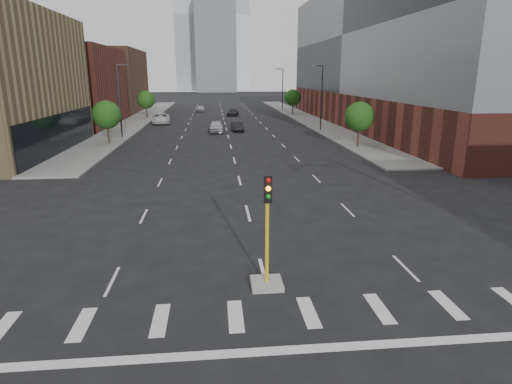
{
  "coord_description": "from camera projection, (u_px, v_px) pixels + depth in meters",
  "views": [
    {
      "loc": [
        -1.87,
        -5.75,
        7.85
      ],
      "look_at": [
        0.04,
        13.54,
        2.5
      ],
      "focal_mm": 30.0,
      "sensor_mm": 36.0,
      "label": 1
    }
  ],
  "objects": [
    {
      "name": "tree_right_far",
      "position": [
        293.0,
        98.0,
        84.95
      ],
      "size": [
        3.2,
        3.2,
        4.85
      ],
      "color": "#382619",
      "rests_on": "ground"
    },
    {
      "name": "streetlight_right_a",
      "position": [
        321.0,
        95.0,
        60.48
      ],
      "size": [
        1.6,
        0.22,
        9.07
      ],
      "color": "#2D2D30",
      "rests_on": "ground"
    },
    {
      "name": "streetlight_left",
      "position": [
        120.0,
        98.0,
        53.14
      ],
      "size": [
        1.6,
        0.22,
        9.07
      ],
      "color": "#2D2D30",
      "rests_on": "ground"
    },
    {
      "name": "tree_left_far",
      "position": [
        146.0,
        100.0,
        77.5
      ],
      "size": [
        3.2,
        3.2,
        4.85
      ],
      "color": "#382619",
      "rests_on": "ground"
    },
    {
      "name": "car_far_left",
      "position": [
        161.0,
        118.0,
        70.31
      ],
      "size": [
        3.46,
        6.43,
        1.72
      ],
      "primitive_type": "imported",
      "rotation": [
        0.0,
        0.0,
        0.1
      ],
      "color": "silver",
      "rests_on": "ground"
    },
    {
      "name": "building_left_far_a",
      "position": [
        48.0,
        87.0,
        66.89
      ],
      "size": [
        20.0,
        22.0,
        12.0
      ],
      "primitive_type": "cube",
      "color": "brown",
      "rests_on": "ground"
    },
    {
      "name": "streetlight_right_b",
      "position": [
        282.0,
        88.0,
        94.06
      ],
      "size": [
        1.6,
        0.22,
        9.07
      ],
      "color": "#2D2D30",
      "rests_on": "ground"
    },
    {
      "name": "building_left_far_b",
      "position": [
        93.0,
        81.0,
        91.7
      ],
      "size": [
        20.0,
        24.0,
        13.0
      ],
      "primitive_type": "cube",
      "color": "brown",
      "rests_on": "ground"
    },
    {
      "name": "tree_left_near",
      "position": [
        107.0,
        115.0,
        48.72
      ],
      "size": [
        3.2,
        3.2,
        4.85
      ],
      "color": "#382619",
      "rests_on": "ground"
    },
    {
      "name": "car_mid_right",
      "position": [
        237.0,
        126.0,
        61.07
      ],
      "size": [
        1.71,
        4.22,
        1.36
      ],
      "primitive_type": "imported",
      "rotation": [
        0.0,
        0.0,
        0.07
      ],
      "color": "black",
      "rests_on": "ground"
    },
    {
      "name": "tower_right",
      "position": [
        231.0,
        17.0,
        247.52
      ],
      "size": [
        20.0,
        20.0,
        80.0
      ],
      "primitive_type": "cube",
      "color": "#B2B7BC",
      "rests_on": "ground"
    },
    {
      "name": "tower_left",
      "position": [
        198.0,
        17.0,
        208.77
      ],
      "size": [
        22.0,
        22.0,
        70.0
      ],
      "primitive_type": "cube",
      "color": "#B2B7BC",
      "rests_on": "ground"
    },
    {
      "name": "tower_mid",
      "position": [
        216.0,
        42.0,
        193.8
      ],
      "size": [
        18.0,
        18.0,
        44.0
      ],
      "primitive_type": "cube",
      "color": "slate",
      "rests_on": "ground"
    },
    {
      "name": "building_right_main",
      "position": [
        418.0,
        53.0,
        65.21
      ],
      "size": [
        24.0,
        70.0,
        22.0
      ],
      "color": "brown",
      "rests_on": "ground"
    },
    {
      "name": "car_distant",
      "position": [
        201.0,
        109.0,
        92.6
      ],
      "size": [
        1.8,
        4.08,
        1.37
      ],
      "primitive_type": "imported",
      "rotation": [
        0.0,
        0.0,
        -0.05
      ],
      "color": "#B8B9BD",
      "rests_on": "ground"
    },
    {
      "name": "car_deep_right",
      "position": [
        233.0,
        112.0,
        83.71
      ],
      "size": [
        2.65,
        4.88,
        1.34
      ],
      "primitive_type": "imported",
      "rotation": [
        0.0,
        0.0,
        -0.17
      ],
      "color": "black",
      "rests_on": "ground"
    },
    {
      "name": "median_traffic_signal",
      "position": [
        267.0,
        263.0,
        16.12
      ],
      "size": [
        1.2,
        1.2,
        4.4
      ],
      "color": "#999993",
      "rests_on": "ground"
    },
    {
      "name": "sidewalk_right_far",
      "position": [
        304.0,
        117.0,
        80.17
      ],
      "size": [
        5.0,
        92.0,
        0.15
      ],
      "primitive_type": "cube",
      "color": "gray",
      "rests_on": "ground"
    },
    {
      "name": "tree_right_near",
      "position": [
        359.0,
        117.0,
        46.57
      ],
      "size": [
        3.2,
        3.2,
        4.85
      ],
      "color": "#382619",
      "rests_on": "ground"
    },
    {
      "name": "sidewalk_left_far",
      "position": [
        141.0,
        119.0,
        77.33
      ],
      "size": [
        5.0,
        92.0,
        0.15
      ],
      "primitive_type": "cube",
      "color": "gray",
      "rests_on": "ground"
    },
    {
      "name": "car_near_left",
      "position": [
        216.0,
        126.0,
        59.61
      ],
      "size": [
        1.99,
        4.85,
        1.65
      ],
      "primitive_type": "imported",
      "rotation": [
        0.0,
        0.0,
        -0.01
      ],
      "color": "silver",
      "rests_on": "ground"
    }
  ]
}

